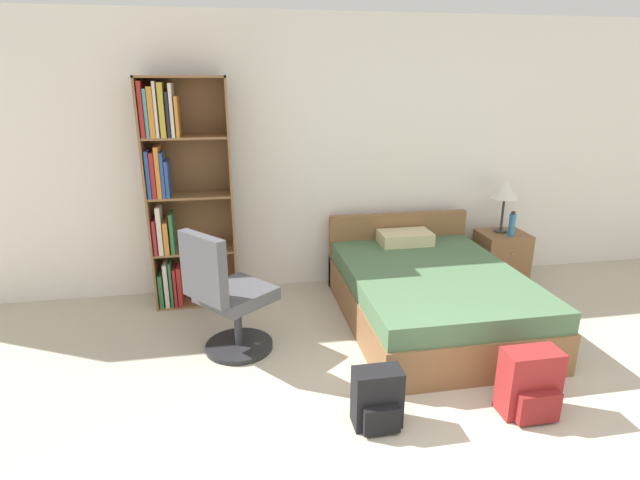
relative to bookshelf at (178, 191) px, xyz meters
name	(u,v)px	position (x,y,z in m)	size (l,w,h in m)	color
wall_back	(339,156)	(1.52, 0.30, 0.22)	(9.00, 0.06, 2.60)	white
bookshelf	(178,191)	(0.00, 0.00, 0.00)	(0.74, 0.34, 2.05)	brown
bed	(428,293)	(2.10, -0.75, -0.82)	(1.41, 1.92, 0.74)	brown
office_chair	(227,299)	(0.39, -1.01, -0.62)	(0.72, 0.71, 1.00)	#232326
nightstand	(501,257)	(3.18, -0.05, -0.82)	(0.47, 0.42, 0.52)	brown
table_lamp	(505,191)	(3.16, -0.01, -0.12)	(0.28, 0.28, 0.53)	#333333
water_bottle	(512,224)	(3.19, -0.15, -0.43)	(0.06, 0.06, 0.25)	teal
backpack_red	(530,384)	(2.24, -2.08, -0.87)	(0.35, 0.25, 0.44)	maroon
backpack_black	(378,400)	(1.27, -2.02, -0.90)	(0.29, 0.22, 0.37)	black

